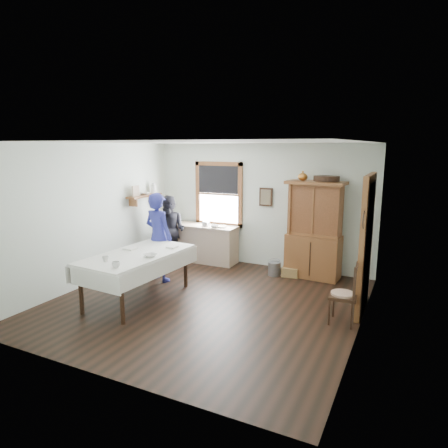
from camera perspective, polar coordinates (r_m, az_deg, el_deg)
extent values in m
cube|color=black|center=(6.99, -2.56, -11.09)|extent=(5.00, 5.00, 0.01)
cube|color=white|center=(6.47, -2.77, 11.54)|extent=(5.00, 5.00, 0.01)
cube|color=silver|center=(8.84, 5.14, 2.65)|extent=(5.00, 0.01, 2.70)
cube|color=silver|center=(4.63, -17.75, -5.68)|extent=(5.00, 0.01, 2.70)
cube|color=silver|center=(8.09, -18.41, 1.33)|extent=(0.01, 5.00, 2.70)
cube|color=silver|center=(5.85, 19.37, -2.32)|extent=(0.01, 5.00, 2.70)
cube|color=white|center=(9.20, -0.71, 4.29)|extent=(1.00, 0.02, 1.30)
cube|color=brown|center=(9.12, -0.80, 8.61)|extent=(1.18, 0.06, 0.09)
cube|color=brown|center=(9.29, -0.77, 0.01)|extent=(1.18, 0.06, 0.09)
cube|color=brown|center=(9.44, -3.75, 4.43)|extent=(0.09, 0.06, 1.48)
cube|color=brown|center=(8.95, 2.34, 4.08)|extent=(0.09, 0.06, 1.48)
cube|color=black|center=(9.13, -0.85, 6.37)|extent=(0.98, 0.03, 0.62)
cube|color=#4E4138|center=(6.75, 19.83, -3.24)|extent=(0.03, 0.90, 2.10)
cube|color=brown|center=(6.26, 19.03, -4.28)|extent=(0.08, 0.12, 2.10)
cube|color=brown|center=(7.24, 20.06, -2.29)|extent=(0.08, 0.12, 2.10)
cube|color=brown|center=(6.58, 20.21, 6.20)|extent=(0.08, 1.14, 0.12)
cube|color=brown|center=(9.10, -11.30, 3.99)|extent=(0.24, 1.00, 0.04)
cube|color=brown|center=(8.80, -12.85, 3.03)|extent=(0.22, 0.03, 0.18)
cube|color=brown|center=(9.43, -9.80, 3.67)|extent=(0.22, 0.03, 0.18)
cube|color=tan|center=(8.85, -12.51, 4.59)|extent=(0.03, 0.22, 0.24)
cylinder|color=silver|center=(9.36, -10.03, 5.03)|extent=(0.12, 0.12, 0.22)
cube|color=#321C11|center=(8.73, 5.99, 3.85)|extent=(0.30, 0.04, 0.40)
torus|color=black|center=(6.08, 19.47, 1.72)|extent=(0.01, 0.27, 0.27)
cube|color=tan|center=(9.23, -2.63, -2.79)|extent=(1.50, 0.58, 0.86)
cube|color=brown|center=(8.21, 12.74, -0.86)|extent=(1.18, 0.62, 1.96)
cube|color=white|center=(7.14, -12.22, -7.34)|extent=(1.23, 2.14, 0.83)
cube|color=#321C11|center=(6.33, 16.66, -9.44)|extent=(0.47, 0.47, 0.95)
cube|color=gray|center=(8.39, 7.19, -6.34)|extent=(0.28, 0.28, 0.28)
cube|color=tan|center=(8.37, 9.42, -6.78)|extent=(0.35, 0.27, 0.19)
imported|color=navy|center=(7.96, -9.32, -2.32)|extent=(0.66, 0.49, 1.63)
imported|color=black|center=(9.08, -7.70, -1.22)|extent=(0.71, 0.56, 1.44)
imported|color=silver|center=(6.30, -15.18, -5.61)|extent=(0.13, 0.13, 0.09)
imported|color=silver|center=(6.64, -16.59, -4.81)|extent=(0.11, 0.11, 0.09)
imported|color=silver|center=(6.76, -10.48, -4.41)|extent=(0.28, 0.28, 0.06)
imported|color=#6E6349|center=(8.93, -0.88, -0.35)|extent=(0.19, 0.24, 0.02)
imported|color=silver|center=(8.86, -1.35, -0.33)|extent=(0.18, 0.18, 0.06)
imported|color=silver|center=(9.13, -11.12, 4.32)|extent=(0.22, 0.22, 0.05)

